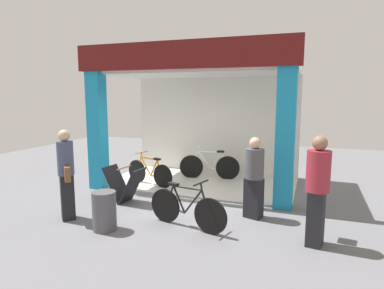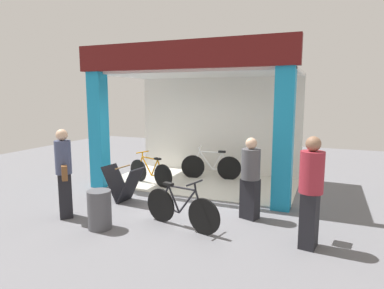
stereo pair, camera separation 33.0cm
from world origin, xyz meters
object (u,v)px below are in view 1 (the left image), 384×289
at_px(bicycle_inside_0, 150,172).
at_px(pedestrian_2, 318,189).
at_px(trash_bin, 104,211).
at_px(bicycle_inside_1, 210,166).
at_px(bicycle_parked_0, 187,209).
at_px(pedestrian_1, 66,174).
at_px(pedestrian_0, 254,177).
at_px(sandwich_board_sign, 125,185).

height_order(bicycle_inside_0, pedestrian_2, pedestrian_2).
bearing_deg(trash_bin, bicycle_inside_1, 80.33).
xyz_separation_m(pedestrian_2, trash_bin, (-3.52, -0.65, -0.58)).
relative_size(bicycle_inside_1, bicycle_parked_0, 1.06).
distance_m(pedestrian_1, pedestrian_2, 4.51).
height_order(bicycle_parked_0, pedestrian_2, pedestrian_2).
bearing_deg(pedestrian_2, pedestrian_0, 142.97).
relative_size(bicycle_parked_0, trash_bin, 2.28).
height_order(sandwich_board_sign, pedestrian_1, pedestrian_1).
height_order(bicycle_inside_0, trash_bin, bicycle_inside_0).
distance_m(sandwich_board_sign, pedestrian_2, 4.12).
height_order(pedestrian_2, trash_bin, pedestrian_2).
height_order(pedestrian_0, pedestrian_2, pedestrian_2).
xyz_separation_m(bicycle_inside_0, bicycle_inside_1, (1.30, 1.17, 0.03)).
height_order(bicycle_inside_0, bicycle_inside_1, bicycle_inside_1).
bearing_deg(sandwich_board_sign, pedestrian_2, -11.51).
bearing_deg(trash_bin, sandwich_board_sign, 108.05).
bearing_deg(bicycle_inside_0, pedestrian_2, -28.83).
height_order(bicycle_inside_0, sandwich_board_sign, bicycle_inside_0).
bearing_deg(bicycle_inside_1, pedestrian_1, -113.07).
relative_size(bicycle_parked_0, pedestrian_1, 0.91).
height_order(bicycle_inside_1, pedestrian_1, pedestrian_1).
height_order(bicycle_inside_0, pedestrian_1, pedestrian_1).
relative_size(bicycle_inside_0, bicycle_parked_0, 0.95).
height_order(pedestrian_0, trash_bin, pedestrian_0).
height_order(bicycle_parked_0, sandwich_board_sign, bicycle_parked_0).
distance_m(pedestrian_2, trash_bin, 3.63).
distance_m(bicycle_parked_0, trash_bin, 1.46).
bearing_deg(pedestrian_2, bicycle_inside_0, 151.17).
bearing_deg(bicycle_inside_0, bicycle_inside_1, 41.96).
bearing_deg(trash_bin, bicycle_parked_0, 23.58).
distance_m(bicycle_inside_1, sandwich_board_sign, 2.88).
height_order(bicycle_inside_1, pedestrian_2, pedestrian_2).
bearing_deg(bicycle_inside_1, bicycle_parked_0, -79.67).
xyz_separation_m(sandwich_board_sign, trash_bin, (0.48, -1.47, -0.05)).
bearing_deg(sandwich_board_sign, bicycle_inside_1, 65.88).
bearing_deg(trash_bin, pedestrian_2, 10.53).
bearing_deg(bicycle_inside_0, trash_bin, -78.32).
relative_size(bicycle_inside_0, bicycle_inside_1, 0.90).
height_order(pedestrian_0, pedestrian_1, pedestrian_1).
relative_size(sandwich_board_sign, pedestrian_0, 0.57).
bearing_deg(pedestrian_0, bicycle_inside_1, 123.11).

